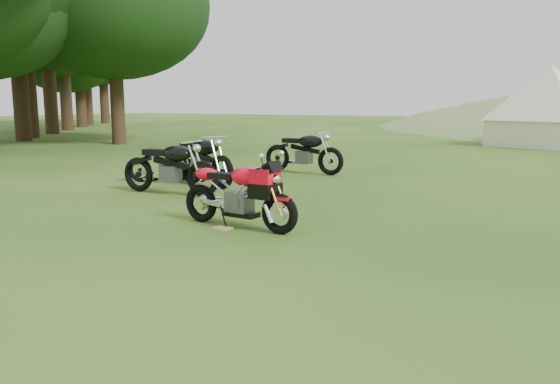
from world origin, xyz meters
The scene contains 9 objects.
ground centered at (0.00, 0.00, 0.00)m, with size 120.00×120.00×0.00m, color #1B5011.
treeline centered at (-20.00, 15.00, 0.00)m, with size 28.00×32.00×14.00m, color black, non-canonical shape.
sport_motorcycle centered at (-1.10, 0.92, 0.55)m, with size 1.82×0.45×1.09m, color red, non-canonical shape.
plywood_board centered at (-1.25, 0.74, 0.01)m, with size 0.24×0.19×0.02m, color tan.
vintage_moto_a centered at (-4.02, 3.76, 0.56)m, with size 2.13×0.49×1.12m, color black, non-canonical shape.
vintage_moto_b centered at (-3.78, 2.54, 0.55)m, with size 2.07×0.48×1.09m, color black, non-canonical shape.
vintage_moto_c centered at (-4.87, 3.65, 0.43)m, with size 1.64×0.38×0.87m, color black, non-canonical shape.
vintage_moto_d centered at (-3.05, 6.54, 0.55)m, with size 2.08×0.48×1.10m, color black, non-canonical shape.
tent_left centered at (1.37, 18.47, 1.47)m, with size 3.39×3.39×2.93m, color silver, non-canonical shape.
Camera 1 is at (3.12, -5.19, 1.72)m, focal length 35.00 mm.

